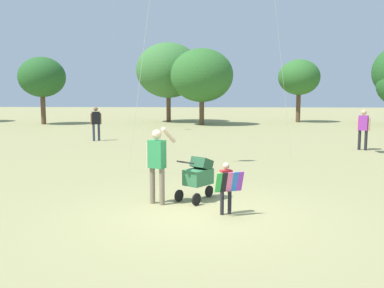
{
  "coord_description": "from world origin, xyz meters",
  "views": [
    {
      "loc": [
        0.23,
        -8.66,
        2.54
      ],
      "look_at": [
        -0.21,
        1.47,
        1.3
      ],
      "focal_mm": 40.44,
      "sensor_mm": 36.0,
      "label": 1
    }
  ],
  "objects_px": {
    "child_with_butterfly_kite": "(226,184)",
    "person_red_shirt": "(96,121)",
    "stroller": "(199,175)",
    "person_couple_left": "(363,126)",
    "person_adult_flyer": "(157,160)"
  },
  "relations": [
    {
      "from": "person_red_shirt",
      "to": "person_couple_left",
      "type": "height_order",
      "value": "person_couple_left"
    },
    {
      "from": "child_with_butterfly_kite",
      "to": "stroller",
      "type": "distance_m",
      "value": 1.32
    },
    {
      "from": "stroller",
      "to": "person_couple_left",
      "type": "distance_m",
      "value": 11.32
    },
    {
      "from": "child_with_butterfly_kite",
      "to": "person_adult_flyer",
      "type": "height_order",
      "value": "person_adult_flyer"
    },
    {
      "from": "child_with_butterfly_kite",
      "to": "stroller",
      "type": "bearing_deg",
      "value": 117.1
    },
    {
      "from": "child_with_butterfly_kite",
      "to": "person_couple_left",
      "type": "xyz_separation_m",
      "value": [
        6.26,
        10.18,
        0.38
      ]
    },
    {
      "from": "person_adult_flyer",
      "to": "person_red_shirt",
      "type": "bearing_deg",
      "value": 110.73
    },
    {
      "from": "person_adult_flyer",
      "to": "stroller",
      "type": "height_order",
      "value": "person_adult_flyer"
    },
    {
      "from": "stroller",
      "to": "person_couple_left",
      "type": "relative_size",
      "value": 0.6
    },
    {
      "from": "child_with_butterfly_kite",
      "to": "person_red_shirt",
      "type": "xyz_separation_m",
      "value": [
        -6.21,
        13.17,
        0.38
      ]
    },
    {
      "from": "child_with_butterfly_kite",
      "to": "person_red_shirt",
      "type": "distance_m",
      "value": 14.57
    },
    {
      "from": "person_adult_flyer",
      "to": "person_couple_left",
      "type": "distance_m",
      "value": 12.19
    },
    {
      "from": "child_with_butterfly_kite",
      "to": "stroller",
      "type": "height_order",
      "value": "child_with_butterfly_kite"
    },
    {
      "from": "child_with_butterfly_kite",
      "to": "person_red_shirt",
      "type": "bearing_deg",
      "value": 115.25
    },
    {
      "from": "person_red_shirt",
      "to": "person_couple_left",
      "type": "relative_size",
      "value": 1.0
    }
  ]
}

